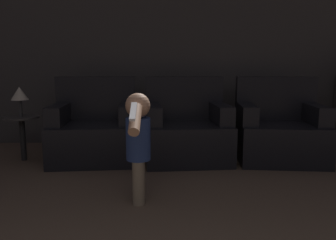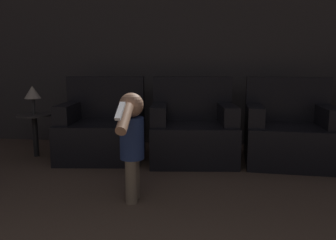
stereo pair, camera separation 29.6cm
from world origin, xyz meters
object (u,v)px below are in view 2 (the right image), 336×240
Objects in this scene: armchair_left at (103,129)px; armchair_right at (289,133)px; armchair_middle at (193,131)px; lamp at (32,93)px; person_toddler at (132,138)px.

armchair_right is (2.03, 0.00, 0.00)m from armchair_left.
armchair_middle is at bearing -175.44° from armchair_right.
armchair_right is at bearing -5.03° from armchair_left.
armchair_left is 0.88m from lamp.
armchair_middle is 1.00× the size of armchair_right.
armchair_left is 2.03m from armchair_right.
armchair_left reaches higher than lamp.
armchair_left is 1.15× the size of person_toddler.
armchair_middle is at bearing -21.37° from person_toddler.
armchair_left is 1.00× the size of armchair_middle.
person_toddler reaches higher than lamp.
lamp is (-1.78, -0.05, 0.41)m from armchair_middle.
lamp is at bearing 176.85° from armchair_middle.
armchair_right is at bearing 1.10° from lamp.
armchair_left is at bearing -175.44° from armchair_right.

